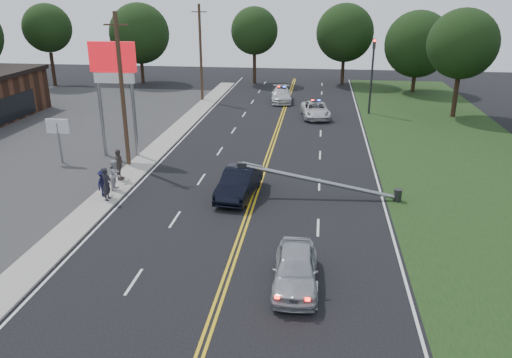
# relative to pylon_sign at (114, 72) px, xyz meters

# --- Properties ---
(ground) EXTENTS (120.00, 120.00, 0.00)m
(ground) POSITION_rel_pylon_sign_xyz_m (10.50, -14.00, -6.00)
(ground) COLOR black
(ground) RESTS_ON ground
(sidewalk) EXTENTS (1.80, 70.00, 0.12)m
(sidewalk) POSITION_rel_pylon_sign_xyz_m (2.10, -4.00, -5.94)
(sidewalk) COLOR #9F9A90
(sidewalk) RESTS_ON ground
(grass_verge) EXTENTS (12.00, 80.00, 0.01)m
(grass_verge) POSITION_rel_pylon_sign_xyz_m (24.00, -4.00, -5.99)
(grass_verge) COLOR black
(grass_verge) RESTS_ON ground
(centerline_yellow) EXTENTS (0.36, 80.00, 0.00)m
(centerline_yellow) POSITION_rel_pylon_sign_xyz_m (10.50, -4.00, -5.99)
(centerline_yellow) COLOR gold
(centerline_yellow) RESTS_ON ground
(pylon_sign) EXTENTS (3.20, 0.35, 8.00)m
(pylon_sign) POSITION_rel_pylon_sign_xyz_m (0.00, 0.00, 0.00)
(pylon_sign) COLOR gray
(pylon_sign) RESTS_ON ground
(small_sign) EXTENTS (1.60, 0.14, 3.10)m
(small_sign) POSITION_rel_pylon_sign_xyz_m (-3.50, -2.00, -3.66)
(small_sign) COLOR gray
(small_sign) RESTS_ON ground
(traffic_signal) EXTENTS (0.28, 0.41, 7.05)m
(traffic_signal) POSITION_rel_pylon_sign_xyz_m (18.80, 16.00, -1.79)
(traffic_signal) COLOR #2D2D30
(traffic_signal) RESTS_ON ground
(fallen_streetlight) EXTENTS (9.36, 0.44, 1.91)m
(fallen_streetlight) POSITION_rel_pylon_sign_xyz_m (14.69, -6.00, -5.08)
(fallen_streetlight) COLOR #2D2D30
(fallen_streetlight) RESTS_ON ground
(utility_pole_mid) EXTENTS (1.60, 0.28, 10.00)m
(utility_pole_mid) POSITION_rel_pylon_sign_xyz_m (1.30, -2.00, -0.91)
(utility_pole_mid) COLOR #382619
(utility_pole_mid) RESTS_ON ground
(utility_pole_far) EXTENTS (1.60, 0.28, 10.00)m
(utility_pole_far) POSITION_rel_pylon_sign_xyz_m (1.30, 20.00, -0.91)
(utility_pole_far) COLOR #382619
(utility_pole_far) RESTS_ON ground
(tree_4) EXTENTS (5.81, 5.81, 9.91)m
(tree_4) POSITION_rel_pylon_sign_xyz_m (-19.39, 26.85, 0.99)
(tree_4) COLOR black
(tree_4) RESTS_ON ground
(tree_5) EXTENTS (7.49, 7.49, 9.96)m
(tree_5) POSITION_rel_pylon_sign_xyz_m (-8.97, 30.13, 0.21)
(tree_5) COLOR black
(tree_5) RESTS_ON ground
(tree_6) EXTENTS (5.90, 5.90, 9.52)m
(tree_6) POSITION_rel_pylon_sign_xyz_m (5.49, 31.70, 0.55)
(tree_6) COLOR black
(tree_6) RESTS_ON ground
(tree_7) EXTENTS (7.13, 7.13, 9.92)m
(tree_7) POSITION_rel_pylon_sign_xyz_m (16.75, 32.64, 0.35)
(tree_7) COLOR black
(tree_7) RESTS_ON ground
(tree_8) EXTENTS (7.54, 7.54, 9.28)m
(tree_8) POSITION_rel_pylon_sign_xyz_m (24.88, 28.10, -0.49)
(tree_8) COLOR black
(tree_8) RESTS_ON ground
(tree_9) EXTENTS (6.29, 6.29, 9.86)m
(tree_9) POSITION_rel_pylon_sign_xyz_m (26.60, 15.70, 0.70)
(tree_9) COLOR black
(tree_9) RESTS_ON ground
(crashed_sedan) EXTENTS (2.24, 5.10, 1.63)m
(crashed_sedan) POSITION_rel_pylon_sign_xyz_m (9.61, -6.34, -5.18)
(crashed_sedan) COLOR black
(crashed_sedan) RESTS_ON ground
(waiting_sedan) EXTENTS (1.89, 4.46, 1.50)m
(waiting_sedan) POSITION_rel_pylon_sign_xyz_m (13.34, -15.40, -5.24)
(waiting_sedan) COLOR #AEB1B6
(waiting_sedan) RESTS_ON ground
(emergency_a) EXTENTS (3.08, 5.45, 1.44)m
(emergency_a) POSITION_rel_pylon_sign_xyz_m (13.64, 13.68, -5.28)
(emergency_a) COLOR silver
(emergency_a) RESTS_ON ground
(emergency_b) EXTENTS (2.53, 5.29, 1.49)m
(emergency_b) POSITION_rel_pylon_sign_xyz_m (9.90, 20.41, -5.25)
(emergency_b) COLOR silver
(emergency_b) RESTS_ON ground
(bystander_a) EXTENTS (0.46, 0.70, 1.90)m
(bystander_a) POSITION_rel_pylon_sign_xyz_m (2.41, -8.14, -4.93)
(bystander_a) COLOR #222128
(bystander_a) RESTS_ON sidewalk
(bystander_b) EXTENTS (0.73, 0.91, 1.81)m
(bystander_b) POSITION_rel_pylon_sign_xyz_m (2.28, -6.54, -4.97)
(bystander_b) COLOR #B2B2B7
(bystander_b) RESTS_ON sidewalk
(bystander_c) EXTENTS (0.77, 1.12, 1.58)m
(bystander_c) POSITION_rel_pylon_sign_xyz_m (2.00, -7.66, -5.09)
(bystander_c) COLOR #161738
(bystander_c) RESTS_ON sidewalk
(bystander_d) EXTENTS (0.52, 1.17, 1.97)m
(bystander_d) POSITION_rel_pylon_sign_xyz_m (1.86, -4.97, -4.89)
(bystander_d) COLOR #5D504A
(bystander_d) RESTS_ON sidewalk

